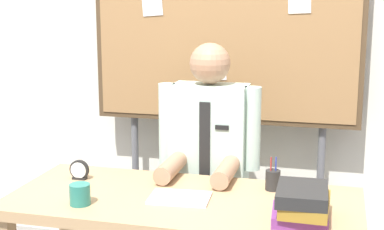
# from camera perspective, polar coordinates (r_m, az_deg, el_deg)

# --- Properties ---
(back_wall) EXTENTS (6.40, 0.08, 2.70)m
(back_wall) POSITION_cam_1_polar(r_m,az_deg,el_deg) (3.53, 3.92, 7.33)
(back_wall) COLOR silver
(back_wall) RESTS_ON ground_plane
(desk) EXTENTS (1.58, 0.70, 0.73)m
(desk) POSITION_cam_1_polar(r_m,az_deg,el_deg) (2.63, -0.89, -10.24)
(desk) COLOR tan
(desk) RESTS_ON ground_plane
(person) EXTENTS (0.55, 0.56, 1.39)m
(person) POSITION_cam_1_polar(r_m,az_deg,el_deg) (3.10, 1.69, -6.55)
(person) COLOR #2D2D33
(person) RESTS_ON ground_plane
(bulletin_board) EXTENTS (1.58, 0.09, 1.94)m
(bulletin_board) POSITION_cam_1_polar(r_m,az_deg,el_deg) (3.33, 3.27, 7.82)
(bulletin_board) COLOR #4C3823
(bulletin_board) RESTS_ON ground_plane
(book_stack) EXTENTS (0.24, 0.30, 0.14)m
(book_stack) POSITION_cam_1_polar(r_m,az_deg,el_deg) (2.36, 10.97, -8.70)
(book_stack) COLOR #72337F
(book_stack) RESTS_ON desk
(open_notebook) EXTENTS (0.28, 0.21, 0.01)m
(open_notebook) POSITION_cam_1_polar(r_m,az_deg,el_deg) (2.58, -1.24, -8.28)
(open_notebook) COLOR silver
(open_notebook) RESTS_ON desk
(desk_clock) EXTENTS (0.10, 0.04, 0.10)m
(desk_clock) POSITION_cam_1_polar(r_m,az_deg,el_deg) (2.89, -11.20, -5.48)
(desk_clock) COLOR black
(desk_clock) RESTS_ON desk
(coffee_mug) EXTENTS (0.09, 0.09, 0.09)m
(coffee_mug) POSITION_cam_1_polar(r_m,az_deg,el_deg) (2.55, -11.14, -7.79)
(coffee_mug) COLOR #267266
(coffee_mug) RESTS_ON desk
(pen_holder) EXTENTS (0.07, 0.07, 0.16)m
(pen_holder) POSITION_cam_1_polar(r_m,az_deg,el_deg) (2.71, 8.08, -6.44)
(pen_holder) COLOR #262626
(pen_holder) RESTS_ON desk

